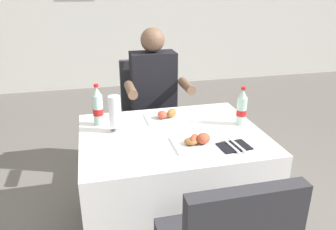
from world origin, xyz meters
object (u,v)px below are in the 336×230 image
object	(u,v)px
seated_diner_far	(155,97)
plate_far_diner	(165,116)
plate_near_camera	(196,141)
cola_bottle_primary	(242,108)
napkin_cutlery_set	(234,146)
main_dining_table	(172,157)
chair_far_diner_seat	(148,111)
cola_bottle_secondary	(98,107)
beer_glass_left	(115,114)

from	to	relation	value
seated_diner_far	plate_far_diner	distance (m)	0.49
plate_near_camera	cola_bottle_primary	bearing A→B (deg)	29.73
plate_far_diner	cola_bottle_primary	xyz separation A→B (m)	(0.46, -0.20, 0.09)
plate_far_diner	napkin_cutlery_set	world-z (taller)	plate_far_diner
main_dining_table	chair_far_diner_seat	xyz separation A→B (m)	(-0.00, 0.83, 0.00)
plate_near_camera	cola_bottle_primary	xyz separation A→B (m)	(0.38, 0.21, 0.09)
chair_far_diner_seat	napkin_cutlery_set	xyz separation A→B (m)	(0.29, -1.09, 0.17)
chair_far_diner_seat	napkin_cutlery_set	size ratio (longest dim) A/B	5.00
plate_far_diner	cola_bottle_secondary	world-z (taller)	cola_bottle_secondary
seated_diner_far	plate_far_diner	bearing A→B (deg)	-93.87
beer_glass_left	cola_bottle_secondary	xyz separation A→B (m)	(-0.10, 0.13, 0.00)
seated_diner_far	plate_near_camera	distance (m)	0.91
seated_diner_far	napkin_cutlery_set	distance (m)	1.01
cola_bottle_primary	cola_bottle_secondary	xyz separation A→B (m)	(-0.89, 0.21, 0.01)
main_dining_table	plate_near_camera	bearing A→B (deg)	-63.90
main_dining_table	seated_diner_far	distance (m)	0.74
cola_bottle_secondary	seated_diner_far	bearing A→B (deg)	46.03
cola_bottle_primary	main_dining_table	bearing A→B (deg)	-176.67
chair_far_diner_seat	plate_far_diner	world-z (taller)	chair_far_diner_seat
cola_bottle_secondary	plate_far_diner	bearing A→B (deg)	-1.25
cola_bottle_secondary	chair_far_diner_seat	bearing A→B (deg)	54.27
main_dining_table	cola_bottle_secondary	size ratio (longest dim) A/B	4.05
plate_far_diner	cola_bottle_primary	size ratio (longest dim) A/B	0.88
beer_glass_left	cola_bottle_primary	size ratio (longest dim) A/B	0.91
main_dining_table	chair_far_diner_seat	world-z (taller)	chair_far_diner_seat
seated_diner_far	cola_bottle_secondary	bearing A→B (deg)	-133.97
plate_far_diner	cola_bottle_secondary	size ratio (longest dim) A/B	0.82
chair_far_diner_seat	main_dining_table	bearing A→B (deg)	-90.00
cola_bottle_secondary	cola_bottle_primary	bearing A→B (deg)	-13.18
seated_diner_far	cola_bottle_primary	xyz separation A→B (m)	(0.43, -0.69, 0.12)
chair_far_diner_seat	cola_bottle_primary	distance (m)	0.97
chair_far_diner_seat	napkin_cutlery_set	distance (m)	1.14
seated_diner_far	cola_bottle_primary	distance (m)	0.82
chair_far_diner_seat	napkin_cutlery_set	world-z (taller)	chair_far_diner_seat
beer_glass_left	napkin_cutlery_set	xyz separation A→B (m)	(0.62, -0.36, -0.11)
cola_bottle_primary	napkin_cutlery_set	world-z (taller)	cola_bottle_primary
plate_far_diner	beer_glass_left	distance (m)	0.37
seated_diner_far	beer_glass_left	world-z (taller)	seated_diner_far
seated_diner_far	cola_bottle_secondary	size ratio (longest dim) A/B	4.62
main_dining_table	plate_far_diner	world-z (taller)	plate_far_diner
beer_glass_left	napkin_cutlery_set	distance (m)	0.73
chair_far_diner_seat	plate_near_camera	bearing A→B (deg)	-84.84
main_dining_table	seated_diner_far	world-z (taller)	seated_diner_far
beer_glass_left	cola_bottle_secondary	bearing A→B (deg)	125.86
main_dining_table	seated_diner_far	size ratio (longest dim) A/B	0.88
beer_glass_left	napkin_cutlery_set	size ratio (longest dim) A/B	1.19
plate_far_diner	cola_bottle_secondary	distance (m)	0.44
chair_far_diner_seat	cola_bottle_primary	bearing A→B (deg)	-59.78
chair_far_diner_seat	plate_far_diner	distance (m)	0.63
cola_bottle_primary	napkin_cutlery_set	distance (m)	0.35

